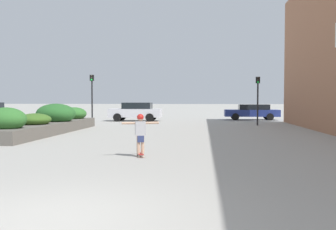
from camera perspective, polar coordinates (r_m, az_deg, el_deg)
name	(u,v)px	position (r m, az deg, el deg)	size (l,w,h in m)	color
ground_plane	(53,219)	(6.15, -17.10, -14.84)	(300.00, 300.00, 0.00)	#A3A099
planter_box	(48,122)	(21.23, -17.88, -1.00)	(2.22, 11.05, 1.59)	#605B54
skateboard	(140,155)	(11.92, -4.22, -6.04)	(0.32, 0.59, 0.10)	maroon
skateboarder	(140,130)	(11.83, -4.23, -2.23)	(1.14, 0.43, 1.26)	tan
car_center_right	(136,111)	(31.72, -4.93, 0.57)	(4.36, 1.94, 1.56)	silver
car_rightmost	(252,112)	(34.18, 12.69, 0.50)	(4.78, 1.93, 1.38)	navy
traffic_light_left	(92,91)	(28.66, -11.52, 3.66)	(0.28, 0.30, 3.67)	black
traffic_light_right	(258,92)	(26.94, 13.52, 3.39)	(0.28, 0.30, 3.41)	black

